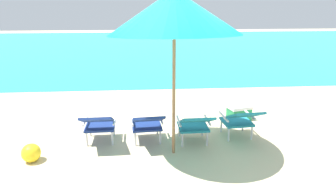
{
  "coord_description": "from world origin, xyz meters",
  "views": [
    {
      "loc": [
        -0.43,
        -4.81,
        2.41
      ],
      "look_at": [
        0.0,
        0.67,
        0.75
      ],
      "focal_mm": 32.53,
      "sensor_mm": 36.0,
      "label": 1
    }
  ],
  "objects_px": {
    "lounge_chair_far_right": "(241,119)",
    "beach_ball": "(31,153)",
    "lounge_chair_near_right": "(195,124)",
    "cooler_box": "(239,113)",
    "lounge_chair_far_left": "(99,123)",
    "lounge_chair_near_left": "(147,123)",
    "beach_umbrella_center": "(174,13)"
  },
  "relations": [
    {
      "from": "lounge_chair_near_left",
      "to": "beach_ball",
      "type": "distance_m",
      "value": 1.91
    },
    {
      "from": "lounge_chair_near_left",
      "to": "beach_umbrella_center",
      "type": "relative_size",
      "value": 0.34
    },
    {
      "from": "cooler_box",
      "to": "lounge_chair_near_left",
      "type": "bearing_deg",
      "value": -152.34
    },
    {
      "from": "lounge_chair_near_left",
      "to": "lounge_chair_near_right",
      "type": "relative_size",
      "value": 1.03
    },
    {
      "from": "lounge_chair_near_right",
      "to": "cooler_box",
      "type": "height_order",
      "value": "lounge_chair_near_right"
    },
    {
      "from": "lounge_chair_far_right",
      "to": "beach_ball",
      "type": "height_order",
      "value": "lounge_chair_far_right"
    },
    {
      "from": "lounge_chair_far_left",
      "to": "beach_umbrella_center",
      "type": "xyz_separation_m",
      "value": [
        1.27,
        -0.4,
        1.87
      ]
    },
    {
      "from": "beach_umbrella_center",
      "to": "cooler_box",
      "type": "xyz_separation_m",
      "value": [
        1.54,
        1.39,
        -2.11
      ]
    },
    {
      "from": "lounge_chair_near_right",
      "to": "lounge_chair_far_left",
      "type": "bearing_deg",
      "value": 174.76
    },
    {
      "from": "lounge_chair_far_left",
      "to": "lounge_chair_near_left",
      "type": "distance_m",
      "value": 0.84
    },
    {
      "from": "beach_ball",
      "to": "beach_umbrella_center",
      "type": "bearing_deg",
      "value": 2.95
    },
    {
      "from": "cooler_box",
      "to": "lounge_chair_far_left",
      "type": "bearing_deg",
      "value": -160.65
    },
    {
      "from": "lounge_chair_near_left",
      "to": "beach_ball",
      "type": "relative_size",
      "value": 3.07
    },
    {
      "from": "lounge_chair_near_right",
      "to": "beach_umbrella_center",
      "type": "bearing_deg",
      "value": -147.84
    },
    {
      "from": "lounge_chair_far_left",
      "to": "beach_umbrella_center",
      "type": "bearing_deg",
      "value": -17.51
    },
    {
      "from": "lounge_chair_near_left",
      "to": "lounge_chair_far_right",
      "type": "relative_size",
      "value": 1.0
    },
    {
      "from": "lounge_chair_far_right",
      "to": "cooler_box",
      "type": "xyz_separation_m",
      "value": [
        0.29,
        0.97,
        -0.24
      ]
    },
    {
      "from": "lounge_chair_near_right",
      "to": "cooler_box",
      "type": "distance_m",
      "value": 1.63
    },
    {
      "from": "lounge_chair_near_left",
      "to": "lounge_chair_far_right",
      "type": "xyz_separation_m",
      "value": [
        1.68,
        0.06,
        0.0
      ]
    },
    {
      "from": "lounge_chair_near_left",
      "to": "beach_umbrella_center",
      "type": "height_order",
      "value": "beach_umbrella_center"
    },
    {
      "from": "lounge_chair_near_right",
      "to": "beach_umbrella_center",
      "type": "xyz_separation_m",
      "value": [
        -0.39,
        -0.25,
        1.87
      ]
    },
    {
      "from": "lounge_chair_near_right",
      "to": "beach_ball",
      "type": "height_order",
      "value": "lounge_chair_near_right"
    },
    {
      "from": "lounge_chair_far_left",
      "to": "lounge_chair_far_right",
      "type": "distance_m",
      "value": 2.52
    },
    {
      "from": "lounge_chair_far_left",
      "to": "beach_ball",
      "type": "distance_m",
      "value": 1.15
    },
    {
      "from": "cooler_box",
      "to": "lounge_chair_far_right",
      "type": "bearing_deg",
      "value": -106.46
    },
    {
      "from": "lounge_chair_near_left",
      "to": "beach_umbrella_center",
      "type": "bearing_deg",
      "value": -39.77
    },
    {
      "from": "beach_ball",
      "to": "cooler_box",
      "type": "relative_size",
      "value": 0.55
    },
    {
      "from": "lounge_chair_far_left",
      "to": "lounge_chair_far_right",
      "type": "xyz_separation_m",
      "value": [
        2.52,
        0.01,
        0.0
      ]
    },
    {
      "from": "lounge_chair_far_right",
      "to": "cooler_box",
      "type": "bearing_deg",
      "value": 73.54
    },
    {
      "from": "beach_ball",
      "to": "cooler_box",
      "type": "bearing_deg",
      "value": 21.55
    },
    {
      "from": "lounge_chair_far_right",
      "to": "beach_ball",
      "type": "bearing_deg",
      "value": -171.42
    },
    {
      "from": "lounge_chair_near_right",
      "to": "lounge_chair_far_right",
      "type": "relative_size",
      "value": 0.97
    }
  ]
}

